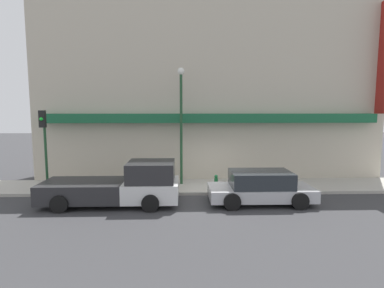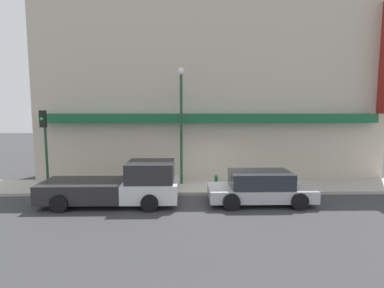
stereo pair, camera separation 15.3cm
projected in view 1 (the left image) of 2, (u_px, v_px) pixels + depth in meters
name	position (u px, v px, depth m)	size (l,w,h in m)	color
ground_plane	(216.00, 195.00, 14.31)	(80.00, 80.00, 0.00)	#38383A
sidewalk	(213.00, 186.00, 15.70)	(36.00, 2.82, 0.15)	#ADA89E
building	(209.00, 93.00, 18.00)	(19.80, 3.80, 10.23)	#BCB29E
pickup_truck	(121.00, 186.00, 12.88)	(5.79, 2.29, 1.86)	silver
parked_car	(260.00, 187.00, 13.08)	(4.50, 2.12, 1.40)	#ADADB2
fire_hydrant	(216.00, 182.00, 14.93)	(0.19, 0.19, 0.70)	#196633
street_lamp	(181.00, 113.00, 15.52)	(0.36, 0.36, 6.07)	#1E4728
traffic_light	(44.00, 136.00, 14.18)	(0.28, 0.42, 3.89)	#1E4728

